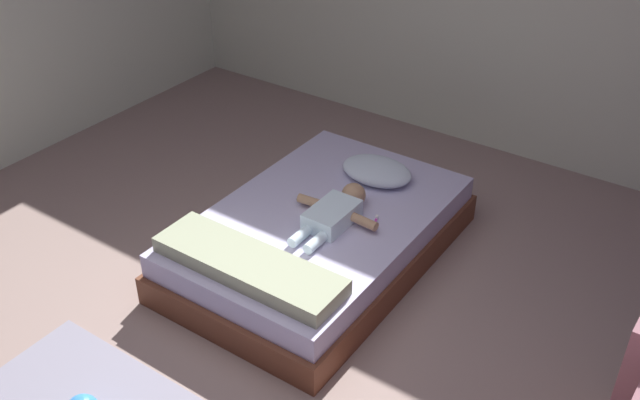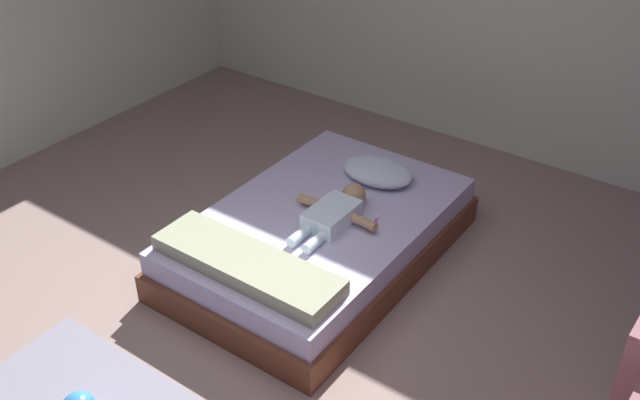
{
  "view_description": "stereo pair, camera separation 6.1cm",
  "coord_description": "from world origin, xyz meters",
  "px_view_note": "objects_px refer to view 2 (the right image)",
  "views": [
    {
      "loc": [
        1.77,
        -2.03,
        2.8
      ],
      "look_at": [
        -0.29,
        0.95,
        0.44
      ],
      "focal_mm": 40.14,
      "sensor_mm": 36.0,
      "label": 1
    },
    {
      "loc": [
        1.82,
        -2.0,
        2.8
      ],
      "look_at": [
        -0.29,
        0.95,
        0.44
      ],
      "focal_mm": 40.14,
      "sensor_mm": 36.0,
      "label": 2
    }
  ],
  "objects_px": {
    "bed": "(320,237)",
    "pillow": "(378,171)",
    "baby": "(335,212)",
    "toothbrush": "(375,223)"
  },
  "relations": [
    {
      "from": "bed",
      "to": "pillow",
      "type": "bearing_deg",
      "value": 82.18
    },
    {
      "from": "baby",
      "to": "toothbrush",
      "type": "relative_size",
      "value": 4.94
    },
    {
      "from": "pillow",
      "to": "bed",
      "type": "bearing_deg",
      "value": -97.82
    },
    {
      "from": "pillow",
      "to": "toothbrush",
      "type": "bearing_deg",
      "value": -60.32
    },
    {
      "from": "toothbrush",
      "to": "baby",
      "type": "bearing_deg",
      "value": -153.54
    },
    {
      "from": "pillow",
      "to": "baby",
      "type": "distance_m",
      "value": 0.56
    },
    {
      "from": "bed",
      "to": "toothbrush",
      "type": "distance_m",
      "value": 0.39
    },
    {
      "from": "bed",
      "to": "baby",
      "type": "distance_m",
      "value": 0.26
    },
    {
      "from": "pillow",
      "to": "baby",
      "type": "relative_size",
      "value": 0.74
    },
    {
      "from": "pillow",
      "to": "baby",
      "type": "height_order",
      "value": "baby"
    }
  ]
}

